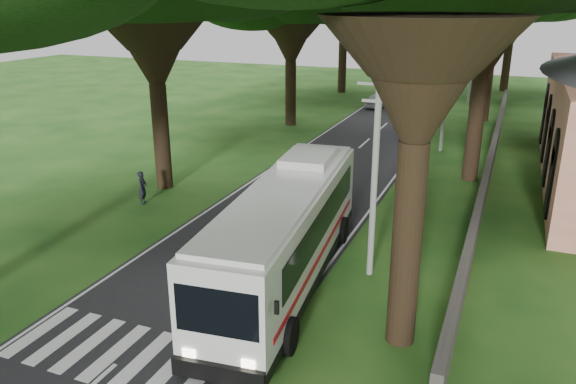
{
  "coord_description": "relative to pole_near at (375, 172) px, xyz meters",
  "views": [
    {
      "loc": [
        9.98,
        -13.49,
        10.31
      ],
      "look_at": [
        1.24,
        7.98,
        2.2
      ],
      "focal_mm": 35.0,
      "sensor_mm": 36.0,
      "label": 1
    }
  ],
  "objects": [
    {
      "name": "crosswalk",
      "position": [
        -5.5,
        -8.0,
        -4.18
      ],
      "size": [
        8.0,
        3.0,
        0.01
      ],
      "primitive_type": "cube",
      "color": "silver",
      "rests_on": "ground"
    },
    {
      "name": "pole_far",
      "position": [
        0.0,
        40.0,
        0.0
      ],
      "size": [
        1.6,
        0.24,
        8.0
      ],
      "color": "gray",
      "rests_on": "ground"
    },
    {
      "name": "road",
      "position": [
        -5.5,
        19.0,
        -4.17
      ],
      "size": [
        8.0,
        120.0,
        0.04
      ],
      "primitive_type": "cube",
      "color": "black",
      "rests_on": "ground"
    },
    {
      "name": "ground",
      "position": [
        -5.5,
        -6.0,
        -4.18
      ],
      "size": [
        140.0,
        140.0,
        0.0
      ],
      "primitive_type": "plane",
      "color": "#164413",
      "rests_on": "ground"
    },
    {
      "name": "pedestrian",
      "position": [
        -12.96,
        3.23,
        -3.3
      ],
      "size": [
        0.59,
        0.74,
        1.77
      ],
      "primitive_type": "imported",
      "rotation": [
        0.0,
        0.0,
        1.86
      ],
      "color": "black",
      "rests_on": "ground"
    },
    {
      "name": "pole_near",
      "position": [
        0.0,
        0.0,
        0.0
      ],
      "size": [
        1.6,
        0.24,
        8.0
      ],
      "color": "gray",
      "rests_on": "ground"
    },
    {
      "name": "distant_car_c",
      "position": [
        -3.44,
        56.79,
        -3.56
      ],
      "size": [
        1.96,
        4.21,
        1.19
      ],
      "primitive_type": "imported",
      "rotation": [
        0.0,
        0.0,
        3.07
      ],
      "color": "maroon",
      "rests_on": "road"
    },
    {
      "name": "property_wall",
      "position": [
        3.5,
        18.0,
        -3.58
      ],
      "size": [
        0.35,
        50.0,
        1.2
      ],
      "primitive_type": "cube",
      "color": "#383533",
      "rests_on": "ground"
    },
    {
      "name": "distant_car_a",
      "position": [
        -7.97,
        34.35,
        -3.47
      ],
      "size": [
        2.0,
        4.13,
        1.36
      ],
      "primitive_type": "imported",
      "rotation": [
        0.0,
        0.0,
        3.04
      ],
      "color": "#B2B3B7",
      "rests_on": "road"
    },
    {
      "name": "pole_mid",
      "position": [
        0.0,
        20.0,
        0.0
      ],
      "size": [
        1.6,
        0.24,
        8.0
      ],
      "color": "gray",
      "rests_on": "ground"
    },
    {
      "name": "coach_bus",
      "position": [
        -2.81,
        -1.76,
        -2.11
      ],
      "size": [
        4.09,
        13.25,
        3.84
      ],
      "rotation": [
        0.0,
        0.0,
        0.1
      ],
      "color": "silver",
      "rests_on": "ground"
    }
  ]
}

